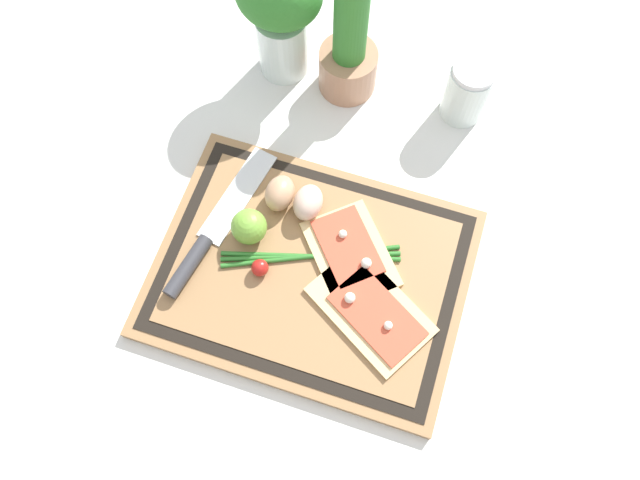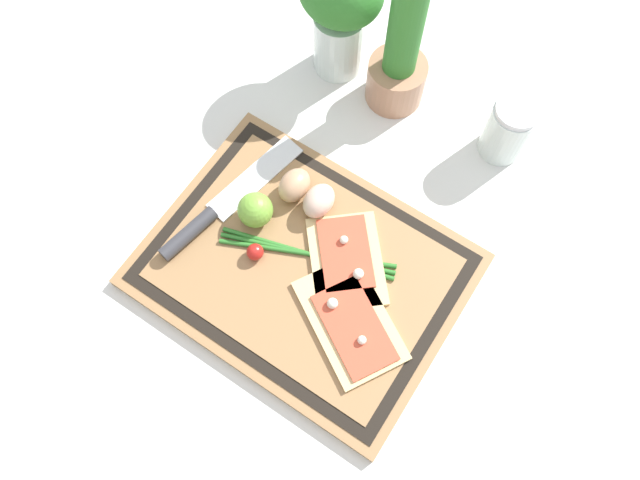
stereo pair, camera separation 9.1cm
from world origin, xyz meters
name	(u,v)px [view 1 (the left image)]	position (x,y,z in m)	size (l,w,h in m)	color
ground_plane	(311,275)	(0.00, 0.00, 0.00)	(6.00, 6.00, 0.00)	silver
cutting_board	(311,273)	(0.00, 0.00, 0.01)	(0.45, 0.35, 0.02)	#997047
pizza_slice_near	(372,311)	(0.10, -0.03, 0.03)	(0.20, 0.18, 0.02)	#DBBC7F
pizza_slice_far	(350,252)	(0.05, 0.04, 0.03)	(0.17, 0.18, 0.02)	#DBBC7F
knife	(204,244)	(-0.16, -0.01, 0.03)	(0.08, 0.27, 0.02)	silver
egg_brown	(280,193)	(-0.08, 0.10, 0.04)	(0.04, 0.06, 0.04)	tan
egg_pink	(308,202)	(-0.04, 0.09, 0.04)	(0.04, 0.06, 0.04)	beige
lime	(249,227)	(-0.10, 0.03, 0.05)	(0.05, 0.05, 0.05)	#70A838
cherry_tomato_red	(260,268)	(-0.07, -0.02, 0.03)	(0.03, 0.03, 0.03)	red
scallion_bunch	(311,256)	(-0.01, 0.02, 0.02)	(0.26, 0.12, 0.01)	#2D7528
herb_pot	(349,50)	(-0.05, 0.34, 0.09)	(0.10, 0.10, 0.25)	#AD7A5B
sauce_jar	(466,94)	(0.15, 0.35, 0.05)	(0.07, 0.07, 0.11)	silver
herb_glass	(280,10)	(-0.16, 0.35, 0.13)	(0.13, 0.12, 0.23)	silver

